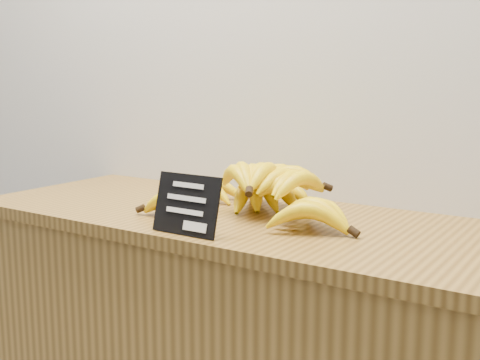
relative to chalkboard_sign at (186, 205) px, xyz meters
name	(u,v)px	position (x,y,z in m)	size (l,w,h in m)	color
counter_top	(252,221)	(0.02, 0.22, -0.08)	(1.41, 0.54, 0.03)	olive
chalkboard_sign	(186,205)	(0.00, 0.00, 0.00)	(0.16, 0.01, 0.13)	black
banana_pile	(259,192)	(0.03, 0.23, -0.01)	(0.56, 0.40, 0.12)	yellow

